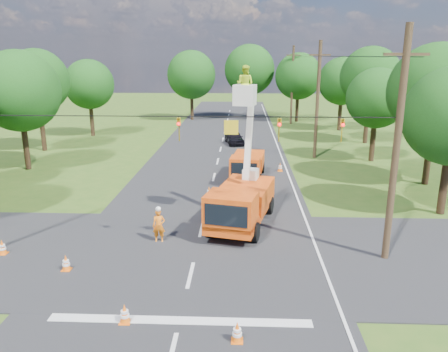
{
  "coord_description": "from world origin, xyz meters",
  "views": [
    {
      "loc": [
        2.06,
        -16.12,
        8.76
      ],
      "look_at": [
        1.13,
        6.1,
        2.6
      ],
      "focal_mm": 35.0,
      "sensor_mm": 36.0,
      "label": 1
    }
  ],
  "objects_px": {
    "tree_left_e": "(37,81)",
    "tree_right_d": "(370,77)",
    "ground_worker": "(159,226)",
    "tree_left_f": "(89,84)",
    "traffic_cone_1": "(237,332)",
    "traffic_cone_5": "(2,247)",
    "pole_right_near": "(397,146)",
    "traffic_cone_2": "(215,208)",
    "pole_right_mid": "(318,100)",
    "tree_right_b": "(436,91)",
    "distant_car": "(234,138)",
    "traffic_cone_8": "(209,192)",
    "traffic_cone_7": "(280,167)",
    "tree_right_e": "(342,81)",
    "tree_left_d": "(19,91)",
    "tree_far_a": "(191,75)",
    "traffic_cone_0": "(125,314)",
    "pole_right_far": "(292,85)",
    "traffic_cone_3": "(237,186)",
    "tree_right_c": "(377,98)",
    "tree_far_b": "(250,70)",
    "bucket_truck": "(241,194)",
    "traffic_cone_4": "(66,263)",
    "tree_far_c": "(298,76)",
    "second_truck": "(247,165)"
  },
  "relations": [
    {
      "from": "traffic_cone_1",
      "to": "tree_right_d",
      "type": "relative_size",
      "value": 0.07
    },
    {
      "from": "traffic_cone_7",
      "to": "tree_left_d",
      "type": "relative_size",
      "value": 0.08
    },
    {
      "from": "traffic_cone_2",
      "to": "traffic_cone_7",
      "type": "height_order",
      "value": "same"
    },
    {
      "from": "tree_left_d",
      "to": "tree_right_e",
      "type": "relative_size",
      "value": 1.07
    },
    {
      "from": "traffic_cone_1",
      "to": "traffic_cone_5",
      "type": "xyz_separation_m",
      "value": [
        -10.74,
        5.85,
        0.0
      ]
    },
    {
      "from": "pole_right_near",
      "to": "tree_right_b",
      "type": "xyz_separation_m",
      "value": [
        6.5,
        12.0,
        1.33
      ]
    },
    {
      "from": "traffic_cone_2",
      "to": "traffic_cone_0",
      "type": "bearing_deg",
      "value": -102.64
    },
    {
      "from": "distant_car",
      "to": "traffic_cone_7",
      "type": "distance_m",
      "value": 11.51
    },
    {
      "from": "tree_left_e",
      "to": "tree_left_d",
      "type": "bearing_deg",
      "value": -75.58
    },
    {
      "from": "traffic_cone_8",
      "to": "tree_right_d",
      "type": "distance_m",
      "value": 24.64
    },
    {
      "from": "traffic_cone_2",
      "to": "traffic_cone_5",
      "type": "relative_size",
      "value": 1.0
    },
    {
      "from": "distant_car",
      "to": "traffic_cone_7",
      "type": "relative_size",
      "value": 5.43
    },
    {
      "from": "distant_car",
      "to": "tree_left_e",
      "type": "relative_size",
      "value": 0.41
    },
    {
      "from": "distant_car",
      "to": "bucket_truck",
      "type": "bearing_deg",
      "value": -99.8
    },
    {
      "from": "traffic_cone_5",
      "to": "tree_left_f",
      "type": "xyz_separation_m",
      "value": [
        -6.03,
        30.35,
        5.33
      ]
    },
    {
      "from": "tree_far_b",
      "to": "traffic_cone_1",
      "type": "bearing_deg",
      "value": -91.15
    },
    {
      "from": "traffic_cone_1",
      "to": "traffic_cone_5",
      "type": "bearing_deg",
      "value": 151.42
    },
    {
      "from": "tree_right_b",
      "to": "distant_car",
      "type": "bearing_deg",
      "value": 134.8
    },
    {
      "from": "tree_left_e",
      "to": "pole_right_near",
      "type": "bearing_deg",
      "value": -41.01
    },
    {
      "from": "tree_right_e",
      "to": "traffic_cone_3",
      "type": "bearing_deg",
      "value": -115.49
    },
    {
      "from": "ground_worker",
      "to": "tree_left_f",
      "type": "relative_size",
      "value": 0.2
    },
    {
      "from": "distant_car",
      "to": "pole_right_mid",
      "type": "distance_m",
      "value": 10.3
    },
    {
      "from": "traffic_cone_4",
      "to": "tree_far_c",
      "type": "relative_size",
      "value": 0.08
    },
    {
      "from": "traffic_cone_8",
      "to": "tree_far_c",
      "type": "height_order",
      "value": "tree_far_c"
    },
    {
      "from": "traffic_cone_3",
      "to": "tree_right_b",
      "type": "xyz_separation_m",
      "value": [
        13.27,
        2.33,
        6.08
      ]
    },
    {
      "from": "ground_worker",
      "to": "traffic_cone_5",
      "type": "bearing_deg",
      "value": -171.13
    },
    {
      "from": "bucket_truck",
      "to": "tree_far_b",
      "type": "relative_size",
      "value": 0.8
    },
    {
      "from": "traffic_cone_0",
      "to": "pole_right_far",
      "type": "xyz_separation_m",
      "value": [
        10.33,
        45.35,
        4.75
      ]
    },
    {
      "from": "tree_right_e",
      "to": "tree_far_a",
      "type": "bearing_deg",
      "value": 156.95
    },
    {
      "from": "tree_right_e",
      "to": "tree_left_e",
      "type": "bearing_deg",
      "value": -156.98
    },
    {
      "from": "traffic_cone_5",
      "to": "pole_right_far",
      "type": "distance_m",
      "value": 44.15
    },
    {
      "from": "second_truck",
      "to": "tree_right_d",
      "type": "distance_m",
      "value": 19.76
    },
    {
      "from": "traffic_cone_4",
      "to": "traffic_cone_5",
      "type": "bearing_deg",
      "value": 158.16
    },
    {
      "from": "tree_left_d",
      "to": "tree_far_a",
      "type": "distance_m",
      "value": 29.73
    },
    {
      "from": "tree_right_e",
      "to": "tree_far_c",
      "type": "relative_size",
      "value": 0.94
    },
    {
      "from": "pole_right_near",
      "to": "tree_right_b",
      "type": "relative_size",
      "value": 1.04
    },
    {
      "from": "traffic_cone_7",
      "to": "tree_right_e",
      "type": "height_order",
      "value": "tree_right_e"
    },
    {
      "from": "traffic_cone_3",
      "to": "traffic_cone_5",
      "type": "relative_size",
      "value": 1.0
    },
    {
      "from": "traffic_cone_7",
      "to": "tree_right_e",
      "type": "xyz_separation_m",
      "value": [
        8.74,
        20.03,
        5.45
      ]
    },
    {
      "from": "tree_right_b",
      "to": "tree_far_a",
      "type": "distance_m",
      "value": 36.89
    },
    {
      "from": "tree_left_f",
      "to": "traffic_cone_7",
      "type": "bearing_deg",
      "value": -37.12
    },
    {
      "from": "pole_right_mid",
      "to": "tree_left_f",
      "type": "relative_size",
      "value": 1.19
    },
    {
      "from": "traffic_cone_7",
      "to": "tree_left_f",
      "type": "relative_size",
      "value": 0.08
    },
    {
      "from": "tree_right_c",
      "to": "ground_worker",
      "type": "bearing_deg",
      "value": -130.53
    },
    {
      "from": "pole_right_mid",
      "to": "tree_right_b",
      "type": "bearing_deg",
      "value": -50.91
    },
    {
      "from": "tree_left_e",
      "to": "tree_right_d",
      "type": "xyz_separation_m",
      "value": [
        31.6,
        5.0,
        0.19
      ]
    },
    {
      "from": "ground_worker",
      "to": "tree_far_c",
      "type": "distance_m",
      "value": 42.55
    },
    {
      "from": "tree_left_d",
      "to": "tree_right_d",
      "type": "distance_m",
      "value": 32.13
    },
    {
      "from": "traffic_cone_8",
      "to": "distant_car",
      "type": "bearing_deg",
      "value": 85.84
    },
    {
      "from": "ground_worker",
      "to": "traffic_cone_1",
      "type": "xyz_separation_m",
      "value": [
        3.88,
        -7.54,
        -0.48
      ]
    }
  ]
}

